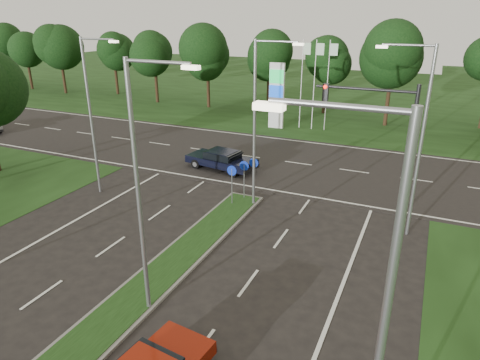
% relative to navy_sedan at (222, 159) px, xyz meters
% --- Properties ---
extents(verge_far, '(160.00, 50.00, 0.02)m').
position_rel_navy_sedan_xyz_m(verge_far, '(3.53, 34.36, -0.72)').
color(verge_far, black).
rests_on(verge_far, ground).
extents(cross_road, '(160.00, 12.00, 0.02)m').
position_rel_navy_sedan_xyz_m(cross_road, '(3.53, 3.36, -0.72)').
color(cross_road, black).
rests_on(cross_road, ground).
extents(median_kerb, '(2.00, 26.00, 0.12)m').
position_rel_navy_sedan_xyz_m(median_kerb, '(3.53, -16.64, -0.66)').
color(median_kerb, slate).
rests_on(median_kerb, ground).
extents(streetlight_median_near, '(2.53, 0.22, 9.00)m').
position_rel_navy_sedan_xyz_m(streetlight_median_near, '(4.53, -14.64, 4.36)').
color(streetlight_median_near, gray).
rests_on(streetlight_median_near, ground).
extents(streetlight_median_far, '(2.53, 0.22, 9.00)m').
position_rel_navy_sedan_xyz_m(streetlight_median_far, '(4.53, -4.64, 4.36)').
color(streetlight_median_far, gray).
rests_on(streetlight_median_far, ground).
extents(streetlight_left_far, '(2.53, 0.22, 9.00)m').
position_rel_navy_sedan_xyz_m(streetlight_left_far, '(-4.77, -6.64, 4.36)').
color(streetlight_left_far, gray).
rests_on(streetlight_left_far, ground).
extents(streetlight_right_far, '(2.53, 0.22, 9.00)m').
position_rel_navy_sedan_xyz_m(streetlight_right_far, '(12.33, -4.64, 4.36)').
color(streetlight_right_far, gray).
rests_on(streetlight_right_far, ground).
extents(streetlight_right_near, '(2.53, 0.22, 9.00)m').
position_rel_navy_sedan_xyz_m(streetlight_right_near, '(12.33, -18.64, 4.36)').
color(streetlight_right_near, gray).
rests_on(streetlight_right_near, ground).
extents(traffic_signal, '(5.10, 0.42, 7.00)m').
position_rel_navy_sedan_xyz_m(traffic_signal, '(10.72, -2.64, 3.93)').
color(traffic_signal, black).
rests_on(traffic_signal, ground).
extents(median_signs, '(1.16, 1.76, 2.38)m').
position_rel_navy_sedan_xyz_m(median_signs, '(3.53, -4.24, 0.99)').
color(median_signs, gray).
rests_on(median_signs, ground).
extents(gas_pylon, '(5.80, 1.26, 8.00)m').
position_rel_navy_sedan_xyz_m(gas_pylon, '(-0.26, 12.41, 2.48)').
color(gas_pylon, silver).
rests_on(gas_pylon, ground).
extents(treeline_far, '(6.00, 6.00, 9.90)m').
position_rel_navy_sedan_xyz_m(treeline_far, '(3.63, 19.29, 6.11)').
color(treeline_far, black).
rests_on(treeline_far, ground).
extents(navy_sedan, '(5.11, 2.71, 1.34)m').
position_rel_navy_sedan_xyz_m(navy_sedan, '(0.00, 0.00, 0.00)').
color(navy_sedan, black).
rests_on(navy_sedan, ground).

